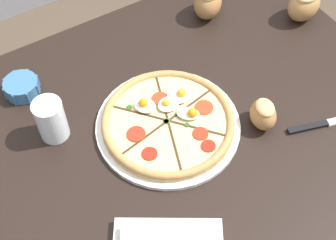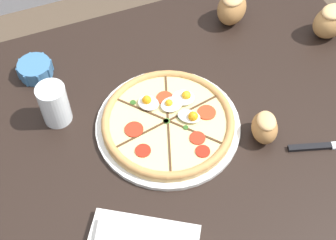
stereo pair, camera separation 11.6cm
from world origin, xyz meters
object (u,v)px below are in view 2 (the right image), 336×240
at_px(dining_table, 197,147).
at_px(water_glass, 55,106).
at_px(bread_piece_near, 265,127).
at_px(ramekin_bowl, 35,69).
at_px(bread_piece_mid, 331,21).
at_px(bread_piece_far, 232,7).
at_px(pizza, 168,122).

height_order(dining_table, water_glass, water_glass).
distance_m(dining_table, bread_piece_near, 0.22).
relative_size(ramekin_bowl, bread_piece_mid, 0.78).
bearing_deg(bread_piece_mid, bread_piece_far, 145.98).
distance_m(bread_piece_far, water_glass, 0.60).
relative_size(bread_piece_far, water_glass, 1.19).
bearing_deg(bread_piece_far, bread_piece_near, -105.51).
xyz_separation_m(ramekin_bowl, bread_piece_far, (0.59, -0.00, 0.03)).
bearing_deg(bread_piece_near, pizza, 151.20).
bearing_deg(pizza, dining_table, -15.48).
distance_m(ramekin_bowl, bread_piece_far, 0.59).
relative_size(dining_table, bread_piece_far, 8.22).
height_order(bread_piece_mid, water_glass, water_glass).
xyz_separation_m(bread_piece_far, water_glass, (-0.57, -0.17, -0.00)).
height_order(dining_table, pizza, pizza).
bearing_deg(water_glass, dining_table, -24.79).
relative_size(bread_piece_near, bread_piece_far, 0.73).
bearing_deg(bread_piece_near, bread_piece_far, 74.49).
bearing_deg(bread_piece_mid, ramekin_bowl, 169.06).
bearing_deg(water_glass, ramekin_bowl, 96.61).
distance_m(bread_piece_near, bread_piece_mid, 0.43).
bearing_deg(bread_piece_mid, pizza, -166.07).
relative_size(pizza, bread_piece_far, 2.68).
bearing_deg(bread_piece_mid, water_glass, -179.44).
relative_size(bread_piece_near, water_glass, 0.87).
bearing_deg(dining_table, water_glass, 155.21).
bearing_deg(bread_piece_far, bread_piece_mid, -34.02).
distance_m(bread_piece_near, bread_piece_far, 0.43).
bearing_deg(dining_table, ramekin_bowl, 137.42).
bearing_deg(bread_piece_mid, dining_table, -161.61).
distance_m(ramekin_bowl, water_glass, 0.17).
xyz_separation_m(bread_piece_near, bread_piece_mid, (0.35, 0.25, 0.01)).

